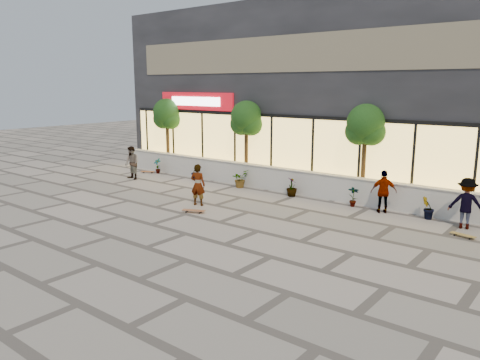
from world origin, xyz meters
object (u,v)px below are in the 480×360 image
Objects in this scene: tree_midwest at (246,120)px; skateboard_center at (194,211)px; skater_left at (132,163)px; tree_mideast at (365,127)px; skater_right_near at (384,192)px; skater_right_far at (466,203)px; tree_west at (167,116)px; skateboard_left at (148,172)px; skater_center at (198,185)px; skateboard_right_near at (463,235)px.

skateboard_center is (1.96, -5.74, -2.90)m from tree_midwest.
tree_mideast is at bearing 23.26° from skater_left.
skater_right_far is at bearing 145.50° from skater_right_near.
tree_mideast is 2.32× the size of skater_right_far.
tree_west is 2.46× the size of skater_right_near.
skater_right_near is 2.18× the size of skateboard_left.
skater_center reaches higher than skateboard_right_near.
tree_west is at bearing 118.71° from skateboard_center.
tree_mideast is 2.39× the size of skater_center.
skateboard_left is (-7.48, 4.24, -0.01)m from skateboard_center.
skateboard_left is (-11.52, -1.50, -2.91)m from tree_mideast.
skateboard_center is at bearing -37.57° from tree_west.
skater_left reaches higher than skateboard_center.
skateboard_center is (-5.48, -4.34, -0.71)m from skater_right_near.
tree_midwest reaches higher than skateboard_right_near.
skater_left reaches higher than skater_right_near.
tree_west is at bearing 109.84° from skater_left.
tree_midwest is at bearing -14.58° from skateboard_left.
skater_left is 2.11× the size of skateboard_right_near.
tree_midwest is 2.37× the size of skater_left.
skateboard_right_near is (9.18, 2.21, -0.74)m from skater_center.
skateboard_center is at bearing -125.11° from tree_mideast.
skater_left is 7.31m from skateboard_center.
tree_west reaches higher than skateboard_right_near.
skater_right_far is at bearing -8.68° from tree_midwest.
skateboard_right_near is (0.21, -1.03, -0.77)m from skater_right_far.
skater_center is 7.64m from skateboard_left.
tree_west is 16.47m from skateboard_right_near.
tree_west is at bearing 59.43° from skateboard_left.
skateboard_center is at bearing 7.32° from skater_right_near.
tree_west reaches higher than skater_right_near.
tree_mideast is 5.04m from skater_right_far.
tree_midwest is at bearing 180.00° from tree_mideast.
skater_center is at bearing 8.81° from skater_right_far.
skateboard_right_near is (3.06, -1.20, -0.72)m from skater_right_near.
tree_midwest is at bearing 177.19° from skateboard_right_near.
tree_mideast is at bearing -31.21° from skater_right_far.
tree_west and tree_mideast have the same top height.
skateboard_right_near is at bearing -33.72° from skateboard_left.
skater_right_near is at bearing -14.52° from skater_right_far.
skateboard_right_near is (16.00, -2.60, -2.91)m from tree_west.
skater_right_near reaches higher than skateboard_right_near.
skateboard_left is (-15.81, 0.07, -0.77)m from skater_right_far.
tree_midwest is (5.50, 0.00, 0.00)m from tree_west.
skater_right_near reaches higher than skateboard_left.
skater_right_near reaches higher than skateboard_center.
skater_center is 0.97× the size of skater_right_far.
skateboard_left is at bearing 126.74° from skateboard_center.
skater_right_far reaches higher than skater_right_near.
skater_center is 2.23× the size of skateboard_left.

